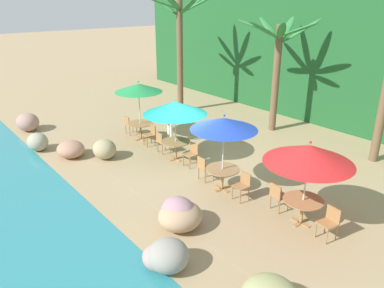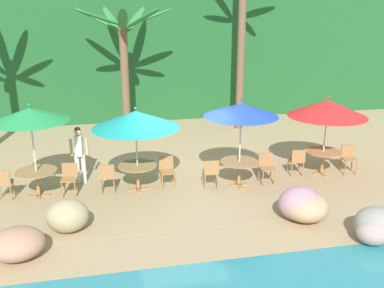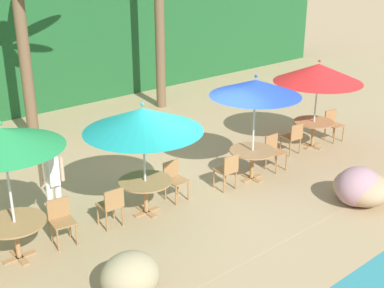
% 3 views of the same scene
% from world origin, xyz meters
% --- Properties ---
extents(ground_plane, '(120.00, 120.00, 0.00)m').
position_xyz_m(ground_plane, '(0.00, 0.00, 0.00)').
color(ground_plane, tan).
extents(terrace_deck, '(18.00, 5.20, 0.01)m').
position_xyz_m(terrace_deck, '(0.00, 0.00, 0.00)').
color(terrace_deck, tan).
rests_on(terrace_deck, ground).
extents(foliage_backdrop, '(28.00, 2.40, 6.00)m').
position_xyz_m(foliage_backdrop, '(0.00, 9.00, 3.00)').
color(foliage_backdrop, '#1E5628').
rests_on(foliage_backdrop, ground).
extents(rock_seawall, '(17.84, 2.76, 0.85)m').
position_xyz_m(rock_seawall, '(0.85, -3.00, 0.36)').
color(rock_seawall, gray).
rests_on(rock_seawall, ground).
extents(umbrella_green, '(2.02, 2.02, 2.59)m').
position_xyz_m(umbrella_green, '(-3.90, 0.14, 2.30)').
color(umbrella_green, silver).
rests_on(umbrella_green, ground).
extents(dining_table_green, '(1.10, 1.10, 0.74)m').
position_xyz_m(dining_table_green, '(-3.90, 0.14, 0.61)').
color(dining_table_green, '#A37547').
rests_on(dining_table_green, ground).
extents(chair_green_seaward, '(0.47, 0.48, 0.87)m').
position_xyz_m(chair_green_seaward, '(-3.05, 0.11, 0.51)').
color(chair_green_seaward, '#9E7042').
rests_on(chair_green_seaward, ground).
extents(chair_green_inland, '(0.42, 0.43, 0.87)m').
position_xyz_m(chair_green_inland, '(-4.75, 0.05, 0.51)').
color(chair_green_inland, '#9E7042').
rests_on(chair_green_inland, ground).
extents(umbrella_teal, '(2.39, 2.39, 2.40)m').
position_xyz_m(umbrella_teal, '(-1.19, 0.02, 2.05)').
color(umbrella_teal, silver).
rests_on(umbrella_teal, ground).
extents(dining_table_teal, '(1.10, 1.10, 0.74)m').
position_xyz_m(dining_table_teal, '(-1.19, 0.02, 0.61)').
color(dining_table_teal, '#A37547').
rests_on(dining_table_teal, ground).
extents(chair_teal_seaward, '(0.43, 0.44, 0.87)m').
position_xyz_m(chair_teal_seaward, '(-0.34, 0.14, 0.51)').
color(chair_teal_seaward, '#9E7042').
rests_on(chair_teal_seaward, ground).
extents(chair_teal_inland, '(0.44, 0.44, 0.87)m').
position_xyz_m(chair_teal_inland, '(-2.04, -0.04, 0.51)').
color(chair_teal_inland, '#9E7042').
rests_on(chair_teal_inland, ground).
extents(umbrella_blue, '(2.09, 2.09, 2.55)m').
position_xyz_m(umbrella_blue, '(1.71, -0.26, 2.25)').
color(umbrella_blue, silver).
rests_on(umbrella_blue, ground).
extents(dining_table_blue, '(1.10, 1.10, 0.74)m').
position_xyz_m(dining_table_blue, '(1.71, -0.26, 0.61)').
color(dining_table_blue, '#A37547').
rests_on(dining_table_blue, ground).
extents(chair_blue_seaward, '(0.44, 0.44, 0.87)m').
position_xyz_m(chair_blue_seaward, '(2.56, -0.20, 0.51)').
color(chair_blue_seaward, '#9E7042').
rests_on(chair_blue_seaward, ground).
extents(chair_blue_inland, '(0.44, 0.45, 0.87)m').
position_xyz_m(chair_blue_inland, '(0.85, -0.31, 0.51)').
color(chair_blue_inland, '#9E7042').
rests_on(chair_blue_inland, ground).
extents(umbrella_red, '(2.36, 2.36, 2.44)m').
position_xyz_m(umbrella_red, '(4.52, 0.09, 2.09)').
color(umbrella_red, silver).
rests_on(umbrella_red, ground).
extents(dining_table_red, '(1.10, 1.10, 0.74)m').
position_xyz_m(dining_table_red, '(4.52, 0.09, 0.61)').
color(dining_table_red, '#A37547').
rests_on(dining_table_red, ground).
extents(chair_red_seaward, '(0.47, 0.48, 0.87)m').
position_xyz_m(chair_red_seaward, '(5.38, 0.06, 0.51)').
color(chair_red_seaward, '#9E7042').
rests_on(chair_red_seaward, ground).
extents(chair_red_inland, '(0.46, 0.47, 0.87)m').
position_xyz_m(chair_red_inland, '(3.67, 0.09, 0.51)').
color(chair_red_inland, '#9E7042').
rests_on(chair_red_inland, ground).
extents(palm_tree_nearest, '(3.50, 3.56, 5.98)m').
position_xyz_m(palm_tree_nearest, '(-6.34, 4.19, 4.15)').
color(palm_tree_nearest, brown).
rests_on(palm_tree_nearest, ground).
extents(palm_tree_second, '(3.71, 3.67, 5.04)m').
position_xyz_m(palm_tree_second, '(-1.11, 5.59, 3.56)').
color(palm_tree_second, brown).
rests_on(palm_tree_second, ground).
extents(waiter_in_white, '(0.52, 0.36, 1.70)m').
position_xyz_m(waiter_in_white, '(-2.78, 0.91, 0.99)').
color(waiter_in_white, white).
rests_on(waiter_in_white, ground).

